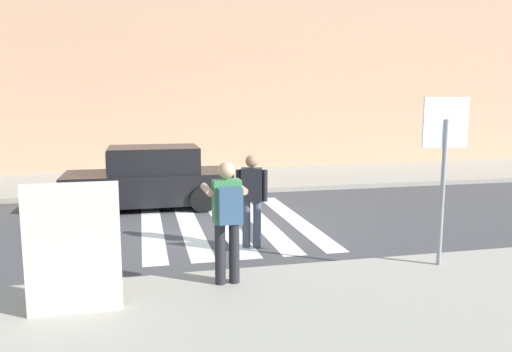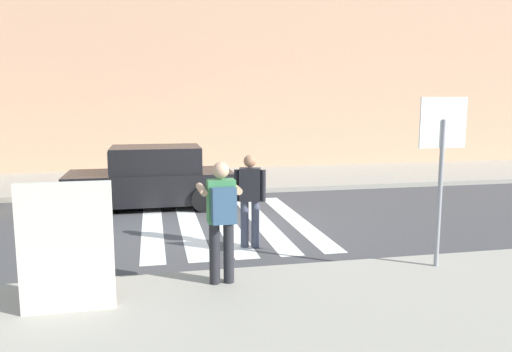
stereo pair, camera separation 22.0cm
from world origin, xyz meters
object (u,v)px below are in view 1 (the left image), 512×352
object	(u,v)px
advertising_board	(73,249)
pedestrian_crossing	(252,196)
photographer_with_backpack	(227,212)
parked_car_black	(150,179)
stop_sign	(445,144)

from	to	relation	value
advertising_board	pedestrian_crossing	bearing A→B (deg)	43.59
photographer_with_backpack	parked_car_black	distance (m)	6.19
pedestrian_crossing	parked_car_black	size ratio (longest dim) A/B	0.42
pedestrian_crossing	parked_car_black	distance (m)	4.37
stop_sign	parked_car_black	bearing A→B (deg)	125.55
pedestrian_crossing	parked_car_black	xyz separation A→B (m)	(-1.75, 4.00, -0.25)
photographer_with_backpack	parked_car_black	world-z (taller)	photographer_with_backpack
stop_sign	pedestrian_crossing	xyz separation A→B (m)	(-2.56, 2.02, -1.07)
parked_car_black	advertising_board	world-z (taller)	advertising_board
stop_sign	photographer_with_backpack	world-z (taller)	stop_sign
advertising_board	parked_car_black	bearing A→B (deg)	81.20
photographer_with_backpack	parked_car_black	size ratio (longest dim) A/B	0.42
advertising_board	photographer_with_backpack	bearing A→B (deg)	15.34
stop_sign	parked_car_black	size ratio (longest dim) A/B	0.64
photographer_with_backpack	parked_car_black	bearing A→B (deg)	98.69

